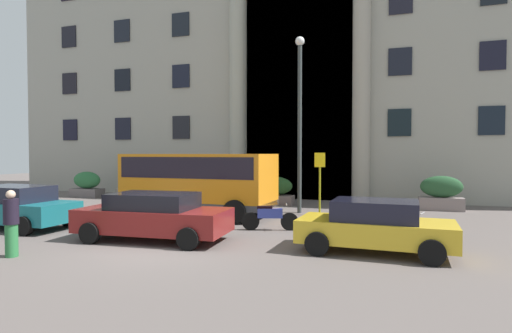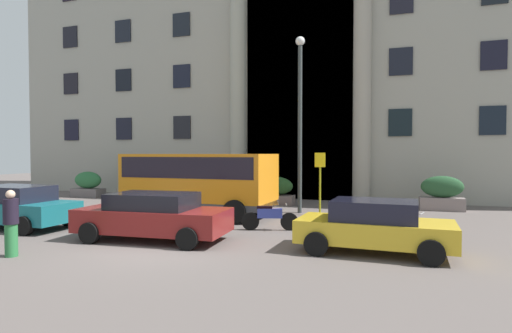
% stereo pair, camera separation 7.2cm
% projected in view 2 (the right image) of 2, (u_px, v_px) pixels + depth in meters
% --- Properties ---
extents(ground_plane, '(80.00, 64.00, 0.12)m').
position_uv_depth(ground_plane, '(159.00, 250.00, 11.41)').
color(ground_plane, '#5E5551').
extents(office_building_facade, '(37.33, 9.72, 19.17)m').
position_uv_depth(office_building_facade, '(299.00, 50.00, 27.65)').
color(office_building_facade, '#A09D90').
rests_on(office_building_facade, ground_plane).
extents(orange_minibus, '(6.20, 2.91, 2.58)m').
position_uv_depth(orange_minibus, '(199.00, 179.00, 17.05)').
color(orange_minibus, orange).
rests_on(orange_minibus, ground_plane).
extents(bus_stop_sign, '(0.44, 0.08, 2.63)m').
position_uv_depth(bus_stop_sign, '(320.00, 177.00, 17.30)').
color(bus_stop_sign, olive).
rests_on(bus_stop_sign, ground_plane).
extents(hedge_planter_far_west, '(1.90, 0.92, 1.52)m').
position_uv_depth(hedge_planter_far_west, '(88.00, 185.00, 24.70)').
color(hedge_planter_far_west, '#676060').
rests_on(hedge_planter_far_west, ground_plane).
extents(hedge_planter_entrance_left, '(2.07, 0.79, 1.43)m').
position_uv_depth(hedge_planter_entrance_left, '(274.00, 191.00, 21.00)').
color(hedge_planter_entrance_left, '#6F605D').
rests_on(hedge_planter_entrance_left, ground_plane).
extents(hedge_planter_east, '(1.90, 0.75, 1.58)m').
position_uv_depth(hedge_planter_east, '(442.00, 194.00, 18.82)').
color(hedge_planter_east, gray).
rests_on(hedge_planter_east, ground_plane).
extents(hedge_planter_far_east, '(2.14, 0.74, 1.37)m').
position_uv_depth(hedge_planter_far_east, '(136.00, 187.00, 23.69)').
color(hedge_planter_far_east, slate).
rests_on(hedge_planter_far_east, ground_plane).
extents(parked_hatchback_near, '(4.02, 2.09, 1.38)m').
position_uv_depth(parked_hatchback_near, '(374.00, 226.00, 10.79)').
color(parked_hatchback_near, gold).
rests_on(parked_hatchback_near, ground_plane).
extents(parked_sedan_second, '(4.40, 2.07, 1.48)m').
position_uv_depth(parked_sedan_second, '(15.00, 206.00, 14.38)').
color(parked_sedan_second, '#16656E').
rests_on(parked_sedan_second, ground_plane).
extents(parked_sedan_far, '(4.60, 2.28, 1.42)m').
position_uv_depth(parked_sedan_far, '(153.00, 216.00, 12.36)').
color(parked_sedan_far, maroon).
rests_on(parked_sedan_far, ground_plane).
extents(scooter_by_planter, '(1.96, 0.73, 0.89)m').
position_uv_depth(scooter_by_planter, '(399.00, 226.00, 12.20)').
color(scooter_by_planter, black).
rests_on(scooter_by_planter, ground_plane).
extents(motorcycle_far_end, '(1.87, 0.74, 0.89)m').
position_uv_depth(motorcycle_far_end, '(269.00, 217.00, 13.97)').
color(motorcycle_far_end, black).
rests_on(motorcycle_far_end, ground_plane).
extents(pedestrian_woman_with_bag, '(0.36, 0.36, 1.68)m').
position_uv_depth(pedestrian_woman_with_bag, '(11.00, 223.00, 10.38)').
color(pedestrian_woman_with_bag, '#2A713B').
rests_on(pedestrian_woman_with_bag, ground_plane).
extents(lamppost_plaza_centre, '(0.40, 0.40, 7.67)m').
position_uv_depth(lamppost_plaza_centre, '(300.00, 111.00, 17.94)').
color(lamppost_plaza_centre, '#353D3D').
rests_on(lamppost_plaza_centre, ground_plane).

